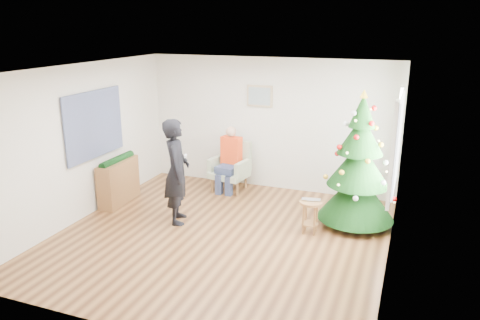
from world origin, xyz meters
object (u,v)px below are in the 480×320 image
at_px(standing_man, 177,171).
at_px(console, 119,182).
at_px(stool, 310,217).
at_px(christmas_tree, 359,166).
at_px(armchair, 231,172).

bearing_deg(standing_man, console, 51.88).
distance_m(stool, console, 3.61).
distance_m(christmas_tree, console, 4.31).
relative_size(christmas_tree, armchair, 2.31).
bearing_deg(armchair, console, -131.33).
xyz_separation_m(christmas_tree, standing_man, (-2.80, -0.93, -0.13)).
height_order(stool, standing_man, standing_man).
height_order(stool, console, console).
bearing_deg(stool, console, 179.42).
xyz_separation_m(christmas_tree, stool, (-0.63, -0.59, -0.74)).
bearing_deg(armchair, stool, -27.40).
bearing_deg(armchair, standing_man, -88.92).
bearing_deg(christmas_tree, stool, -136.58).
distance_m(stool, armchair, 2.40).
xyz_separation_m(stool, armchair, (-1.93, 1.43, 0.08)).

